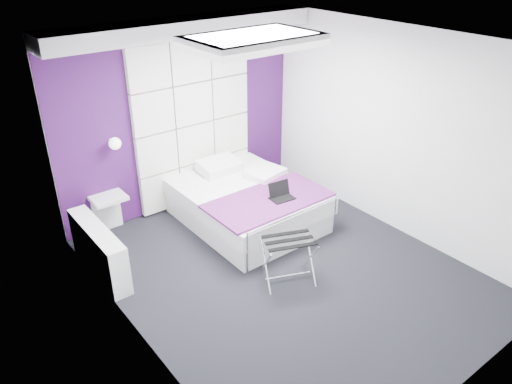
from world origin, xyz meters
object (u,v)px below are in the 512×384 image
Objects in this scene: radiator at (99,250)px; laptop at (280,194)px; nightstand at (108,198)px; luggage_rack at (288,260)px; wall_lamp at (114,143)px; bed at (246,203)px.

radiator is 2.27m from laptop.
nightstand and luggage_rack have the same top height.
radiator is (-0.64, -0.76, -0.92)m from wall_lamp.
nightstand is 1.44× the size of laptop.
radiator is 0.63× the size of bed.
radiator is at bearing -130.10° from wall_lamp.
radiator is 2.03m from bed.
bed is at bearing -3.13° from radiator.
luggage_rack is (1.15, -2.16, -0.25)m from nightstand.
wall_lamp reaches higher than nightstand.
nightstand is (0.45, 0.72, 0.22)m from radiator.
nightstand is 0.77× the size of luggage_rack.
luggage_rack is (-0.41, -1.33, -0.01)m from bed.
radiator reaches higher than nightstand.
radiator is at bearing 176.87° from bed.
wall_lamp is at bearing 147.82° from bed.
wall_lamp is 0.12× the size of radiator.
bed is 6.45× the size of laptop.
wall_lamp is at bearing 49.90° from radiator.
nightstand is 2.46m from luggage_rack.
wall_lamp is 0.73m from nightstand.
nightstand is (-0.19, -0.04, -0.70)m from wall_lamp.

